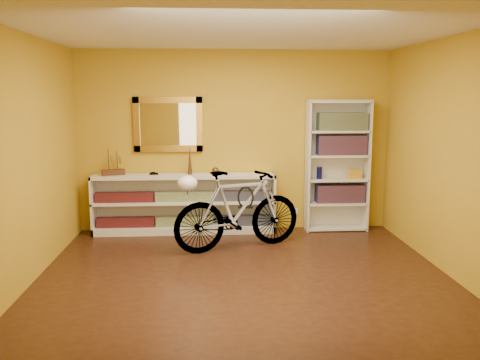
{
  "coord_description": "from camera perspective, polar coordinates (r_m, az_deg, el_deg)",
  "views": [
    {
      "loc": [
        -0.37,
        -5.22,
        1.95
      ],
      "look_at": [
        0.0,
        0.7,
        0.95
      ],
      "focal_mm": 37.36,
      "sensor_mm": 36.0,
      "label": 1
    }
  ],
  "objects": [
    {
      "name": "book_row_c",
      "position": [
        7.32,
        11.59,
        6.56
      ],
      "size": [
        0.7,
        0.22,
        0.25
      ],
      "primitive_type": "cube",
      "color": "#1C5462",
      "rests_on": "bookcase"
    },
    {
      "name": "cd_row_upper",
      "position": [
        7.17,
        -6.38,
        -1.87
      ],
      "size": [
        2.5,
        0.13,
        0.14
      ],
      "primitive_type": "cube",
      "color": "navy",
      "rests_on": "console_unit"
    },
    {
      "name": "helmet",
      "position": [
        6.07,
        -6.04,
        -0.36
      ],
      "size": [
        0.25,
        0.23,
        0.19
      ],
      "primitive_type": "ellipsoid",
      "color": "white",
      "rests_on": "bicycle"
    },
    {
      "name": "ceiling",
      "position": [
        5.27,
        0.49,
        16.7
      ],
      "size": [
        4.5,
        4.0,
        0.01
      ],
      "primitive_type": "cube",
      "color": "silver",
      "rests_on": "ground"
    },
    {
      "name": "red_tin",
      "position": [
        7.29,
        9.61,
        6.37
      ],
      "size": [
        0.19,
        0.19,
        0.19
      ],
      "primitive_type": "cube",
      "rotation": [
        0.0,
        0.0,
        0.38
      ],
      "color": "maroon",
      "rests_on": "bookcase"
    },
    {
      "name": "bronze_ornament",
      "position": [
        7.1,
        -5.75,
        2.2
      ],
      "size": [
        0.07,
        0.07,
        0.39
      ],
      "primitive_type": "cone",
      "color": "#53361C",
      "rests_on": "console_unit"
    },
    {
      "name": "floor",
      "position": [
        5.59,
        0.45,
        -10.92
      ],
      "size": [
        4.5,
        4.0,
        0.01
      ],
      "primitive_type": "cube",
      "color": "black",
      "rests_on": "ground"
    },
    {
      "name": "toy_car",
      "position": [
        7.16,
        -9.79,
        0.61
      ],
      "size": [
        0.0,
        0.0,
        0.0
      ],
      "primitive_type": "imported",
      "rotation": [
        0.0,
        0.0,
        1.58
      ],
      "color": "black",
      "rests_on": "console_unit"
    },
    {
      "name": "bicycle",
      "position": [
        6.38,
        -0.2,
        -3.43
      ],
      "size": [
        1.02,
        1.8,
        1.03
      ],
      "primitive_type": "imported",
      "rotation": [
        0.0,
        0.0,
        1.91
      ],
      "color": "silver",
      "rests_on": "floor"
    },
    {
      "name": "yellow_bag",
      "position": [
        7.41,
        12.96,
        0.67
      ],
      "size": [
        0.2,
        0.15,
        0.14
      ],
      "primitive_type": "cube",
      "rotation": [
        0.0,
        0.0,
        0.19
      ],
      "color": "gold",
      "rests_on": "bookcase"
    },
    {
      "name": "bookcase",
      "position": [
        7.37,
        11.04,
        1.6
      ],
      "size": [
        0.9,
        0.3,
        1.9
      ],
      "primitive_type": null,
      "color": "silver",
      "rests_on": "floor"
    },
    {
      "name": "u_lock",
      "position": [
        6.38,
        0.65,
        -1.99
      ],
      "size": [
        0.21,
        0.02,
        0.21
      ],
      "primitive_type": "torus",
      "rotation": [
        1.57,
        0.0,
        0.0
      ],
      "color": "black",
      "rests_on": "bicycle"
    },
    {
      "name": "decorative_orb",
      "position": [
        7.11,
        -2.83,
        1.08
      ],
      "size": [
        0.1,
        0.1,
        0.1
      ],
      "primitive_type": "sphere",
      "color": "#53361C",
      "rests_on": "console_unit"
    },
    {
      "name": "back_wall",
      "position": [
        7.26,
        -0.64,
        4.44
      ],
      "size": [
        4.5,
        0.01,
        2.6
      ],
      "primitive_type": "cube",
      "color": "#B78D1B",
      "rests_on": "ground"
    },
    {
      "name": "cd_row_lower",
      "position": [
        7.25,
        -6.33,
        -4.7
      ],
      "size": [
        2.5,
        0.13,
        0.14
      ],
      "primitive_type": "cube",
      "color": "black",
      "rests_on": "console_unit"
    },
    {
      "name": "wall_socket",
      "position": [
        7.51,
        6.27,
        -3.56
      ],
      "size": [
        0.09,
        0.02,
        0.09
      ],
      "primitive_type": "cube",
      "color": "silver",
      "rests_on": "back_wall"
    },
    {
      "name": "left_wall",
      "position": [
        5.59,
        -23.28,
        2.1
      ],
      "size": [
        0.01,
        4.0,
        2.6
      ],
      "primitive_type": "cube",
      "color": "#B78D1B",
      "rests_on": "ground"
    },
    {
      "name": "book_row_a",
      "position": [
        7.45,
        11.32,
        -1.49
      ],
      "size": [
        0.7,
        0.22,
        0.26
      ],
      "primitive_type": "cube",
      "color": "maroon",
      "rests_on": "bookcase"
    },
    {
      "name": "travel_mug",
      "position": [
        7.3,
        9.05,
        0.81
      ],
      "size": [
        0.08,
        0.08,
        0.18
      ],
      "primitive_type": "cylinder",
      "color": "navy",
      "rests_on": "bookcase"
    },
    {
      "name": "model_ship",
      "position": [
        7.22,
        -14.31,
        2.02
      ],
      "size": [
        0.34,
        0.21,
        0.38
      ],
      "primitive_type": null,
      "rotation": [
        0.0,
        0.0,
        0.32
      ],
      "color": "#3F2011",
      "rests_on": "console_unit"
    },
    {
      "name": "gilt_mirror",
      "position": [
        7.22,
        -8.22,
        6.3
      ],
      "size": [
        0.98,
        0.06,
        0.78
      ],
      "primitive_type": "cube",
      "color": "#9A6B1C",
      "rests_on": "back_wall"
    },
    {
      "name": "right_wall",
      "position": [
        5.88,
        22.99,
        2.45
      ],
      "size": [
        0.01,
        4.0,
        2.6
      ],
      "primitive_type": "cube",
      "color": "#B78D1B",
      "rests_on": "ground"
    },
    {
      "name": "console_unit",
      "position": [
        7.21,
        -6.36,
        -2.7
      ],
      "size": [
        2.6,
        0.35,
        0.85
      ],
      "primitive_type": null,
      "color": "silver",
      "rests_on": "floor"
    },
    {
      "name": "book_row_b",
      "position": [
        7.34,
        11.5,
        3.95
      ],
      "size": [
        0.7,
        0.22,
        0.28
      ],
      "primitive_type": "cube",
      "color": "maroon",
      "rests_on": "bookcase"
    }
  ]
}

